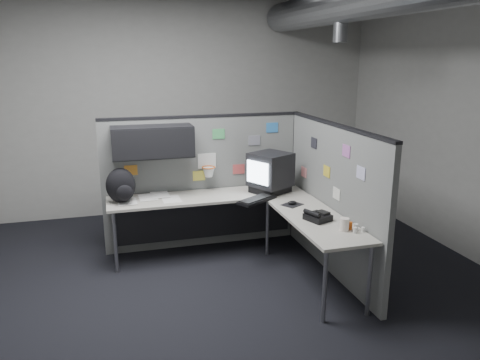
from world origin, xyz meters
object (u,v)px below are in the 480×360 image
object	(u,v)px
desk	(235,210)
monitor	(270,172)
phone	(317,216)
backpack	(121,186)
keyboard	(257,199)

from	to	relation	value
desk	monitor	distance (m)	0.65
desk	phone	xyz separation A→B (m)	(0.61, -0.86, 0.16)
phone	backpack	world-z (taller)	backpack
monitor	backpack	world-z (taller)	monitor
keyboard	phone	xyz separation A→B (m)	(0.38, -0.76, 0.02)
monitor	keyboard	world-z (taller)	monitor
desk	backpack	bearing A→B (deg)	167.98
backpack	keyboard	bearing A→B (deg)	-9.07
keyboard	backpack	size ratio (longest dim) A/B	1.30
desk	keyboard	size ratio (longest dim) A/B	4.52
monitor	keyboard	distance (m)	0.46
desk	backpack	distance (m)	1.29
monitor	backpack	size ratio (longest dim) A/B	1.43
monitor	phone	xyz separation A→B (m)	(0.12, -1.07, -0.21)
keyboard	backpack	bearing A→B (deg)	179.25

